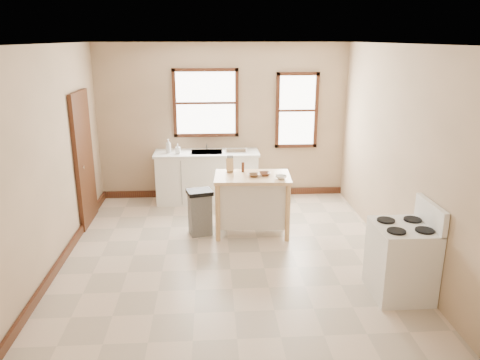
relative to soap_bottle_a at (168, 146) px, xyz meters
name	(u,v)px	position (x,y,z in m)	size (l,w,h in m)	color
floor	(229,253)	(0.97, -2.17, -1.04)	(5.00, 5.00, 0.00)	#B6A690
ceiling	(227,44)	(0.97, -2.17, 1.76)	(5.00, 5.00, 0.00)	white
wall_back	(223,122)	(0.97, 0.33, 0.36)	(4.50, 0.04, 2.80)	tan
wall_left	(52,158)	(-1.28, -2.17, 0.36)	(0.04, 5.00, 2.80)	tan
wall_right	(396,153)	(3.22, -2.17, 0.36)	(0.04, 5.00, 2.80)	tan
window_main	(206,103)	(0.67, 0.31, 0.71)	(1.17, 0.06, 1.22)	#3D1610
window_side	(297,111)	(2.32, 0.31, 0.56)	(0.77, 0.06, 1.37)	#3D1610
door_left	(84,159)	(-1.24, -0.87, 0.01)	(0.06, 0.90, 2.10)	#3D1610
baseboard_back	(224,192)	(0.97, 0.30, -0.98)	(4.50, 0.04, 0.12)	#3D1610
baseboard_left	(66,253)	(-1.25, -2.17, -0.98)	(0.04, 5.00, 0.12)	#3D1610
sink_counter	(207,177)	(0.67, 0.03, -0.58)	(1.86, 0.62, 0.92)	white
faucet	(207,144)	(0.67, 0.21, -0.01)	(0.03, 0.03, 0.22)	silver
soap_bottle_a	(168,146)	(0.00, 0.00, 0.00)	(0.10, 0.10, 0.25)	#B2B2B2
soap_bottle_b	(178,149)	(0.17, -0.07, -0.04)	(0.08, 0.08, 0.17)	#B2B2B2
dish_rack	(236,149)	(1.18, 0.00, -0.08)	(0.37, 0.28, 0.09)	silver
kitchen_island	(252,204)	(1.35, -1.48, -0.59)	(1.12, 0.71, 0.91)	#EEC38C
knife_block	(230,165)	(1.03, -1.26, -0.03)	(0.10, 0.10, 0.20)	tan
pepper_grinder	(243,167)	(1.22, -1.28, -0.06)	(0.04, 0.04, 0.15)	#462312
bowl_a	(254,175)	(1.37, -1.53, -0.11)	(0.17, 0.17, 0.04)	brown
bowl_b	(265,174)	(1.53, -1.48, -0.11)	(0.18, 0.18, 0.04)	brown
bowl_c	(281,177)	(1.75, -1.68, -0.11)	(0.16, 0.16, 0.05)	white
trash_bin	(200,212)	(0.56, -1.48, -0.70)	(0.36, 0.30, 0.70)	#595957
gas_stove	(402,250)	(2.89, -3.38, -0.48)	(0.69, 0.69, 1.12)	white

